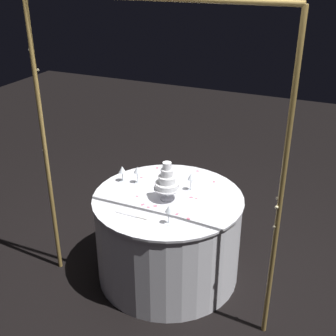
{
  "coord_description": "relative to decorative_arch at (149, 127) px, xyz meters",
  "views": [
    {
      "loc": [
        -1.29,
        2.91,
        2.61
      ],
      "look_at": [
        0.0,
        0.0,
        1.06
      ],
      "focal_mm": 46.62,
      "sensor_mm": 36.0,
      "label": 1
    }
  ],
  "objects": [
    {
      "name": "wine_glass_2",
      "position": [
        0.49,
        -0.43,
        -0.63
      ],
      "size": [
        0.07,
        0.07,
        0.15
      ],
      "color": "silver",
      "rests_on": "main_table"
    },
    {
      "name": "rose_petal_9",
      "position": [
        0.32,
        -0.79,
        -0.74
      ],
      "size": [
        0.03,
        0.04,
        0.0
      ],
      "primitive_type": "ellipsoid",
      "rotation": [
        0.0,
        0.0,
        5.02
      ],
      "color": "#EA6B84",
      "rests_on": "main_table"
    },
    {
      "name": "wine_glass_3",
      "position": [
        -0.17,
        0.04,
        -0.62
      ],
      "size": [
        0.06,
        0.06,
        0.16
      ],
      "color": "silver",
      "rests_on": "main_table"
    },
    {
      "name": "rose_petal_2",
      "position": [
        0.24,
        -0.23,
        -0.74
      ],
      "size": [
        0.03,
        0.02,
        0.0
      ],
      "primitive_type": "ellipsoid",
      "rotation": [
        0.0,
        0.0,
        3.18
      ],
      "color": "#EA6B84",
      "rests_on": "main_table"
    },
    {
      "name": "rose_petal_0",
      "position": [
        -0.27,
        -0.74,
        -0.74
      ],
      "size": [
        0.03,
        0.04,
        0.0
      ],
      "primitive_type": "ellipsoid",
      "rotation": [
        0.0,
        0.0,
        1.88
      ],
      "color": "#EA6B84",
      "rests_on": "main_table"
    },
    {
      "name": "rose_petal_1",
      "position": [
        -0.18,
        -0.1,
        -0.74
      ],
      "size": [
        0.04,
        0.04,
        0.0
      ],
      "primitive_type": "ellipsoid",
      "rotation": [
        0.0,
        0.0,
        1.14
      ],
      "color": "#EA6B84",
      "rests_on": "main_table"
    },
    {
      "name": "cake_knife",
      "position": [
        0.13,
        0.06,
        -0.73
      ],
      "size": [
        0.3,
        0.03,
        0.01
      ],
      "color": "silver",
      "rests_on": "main_table"
    },
    {
      "name": "rose_petal_12",
      "position": [
        -0.18,
        -0.4,
        -0.74
      ],
      "size": [
        0.05,
        0.04,
        0.0
      ],
      "primitive_type": "ellipsoid",
      "rotation": [
        0.0,
        0.0,
        3.72
      ],
      "color": "#EA6B84",
      "rests_on": "main_table"
    },
    {
      "name": "rose_petal_10",
      "position": [
        0.37,
        -0.55,
        -0.74
      ],
      "size": [
        0.04,
        0.04,
        0.0
      ],
      "primitive_type": "ellipsoid",
      "rotation": [
        0.0,
        0.0,
        0.77
      ],
      "color": "#EA6B84",
      "rests_on": "main_table"
    },
    {
      "name": "main_table",
      "position": [
        -0.0,
        -0.33,
        -1.13
      ],
      "size": [
        1.28,
        1.28,
        0.79
      ],
      "color": "white",
      "rests_on": "ground"
    },
    {
      "name": "rose_petal_4",
      "position": [
        0.08,
        -0.11,
        -0.74
      ],
      "size": [
        0.03,
        0.03,
        0.0
      ],
      "primitive_type": "ellipsoid",
      "rotation": [
        0.0,
        0.0,
        3.32
      ],
      "color": "#EA6B84",
      "rests_on": "main_table"
    },
    {
      "name": "rose_petal_8",
      "position": [
        -0.06,
        -0.89,
        -0.74
      ],
      "size": [
        0.04,
        0.03,
        0.0
      ],
      "primitive_type": "ellipsoid",
      "rotation": [
        0.0,
        0.0,
        3.52
      ],
      "color": "#EA6B84",
      "rests_on": "main_table"
    },
    {
      "name": "rose_petal_7",
      "position": [
        0.2,
        -0.5,
        -0.74
      ],
      "size": [
        0.03,
        0.03,
        0.0
      ],
      "primitive_type": "ellipsoid",
      "rotation": [
        0.0,
        0.0,
        2.2
      ],
      "color": "#EA6B84",
      "rests_on": "main_table"
    },
    {
      "name": "wine_glass_0",
      "position": [
        0.35,
        -0.45,
        -0.62
      ],
      "size": [
        0.06,
        0.06,
        0.16
      ],
      "color": "silver",
      "rests_on": "main_table"
    },
    {
      "name": "ground_plane",
      "position": [
        -0.0,
        -0.33,
        -1.53
      ],
      "size": [
        12.0,
        12.0,
        0.0
      ],
      "primitive_type": "plane",
      "color": "black"
    },
    {
      "name": "rose_petal_6",
      "position": [
        0.13,
        -0.13,
        -0.74
      ],
      "size": [
        0.04,
        0.04,
        0.0
      ],
      "primitive_type": "ellipsoid",
      "rotation": [
        0.0,
        0.0,
        1.07
      ],
      "color": "#EA6B84",
      "rests_on": "main_table"
    },
    {
      "name": "rose_petal_3",
      "position": [
        -0.23,
        -0.39,
        -0.74
      ],
      "size": [
        0.03,
        0.02,
        0.0
      ],
      "primitive_type": "ellipsoid",
      "rotation": [
        0.0,
        0.0,
        3.03
      ],
      "color": "#EA6B84",
      "rests_on": "main_table"
    },
    {
      "name": "wine_glass_1",
      "position": [
        -0.13,
        -0.52,
        -0.62
      ],
      "size": [
        0.06,
        0.06,
        0.16
      ],
      "color": "silver",
      "rests_on": "main_table"
    },
    {
      "name": "tiered_cake",
      "position": [
        -0.01,
        -0.29,
        -0.57
      ],
      "size": [
        0.22,
        0.22,
        0.34
      ],
      "color": "silver",
      "rests_on": "main_table"
    },
    {
      "name": "rose_petal_11",
      "position": [
        0.03,
        -0.15,
        -0.74
      ],
      "size": [
        0.04,
        0.04,
        0.0
      ],
      "primitive_type": "ellipsoid",
      "rotation": [
        0.0,
        0.0,
        3.58
      ],
      "color": "#EA6B84",
      "rests_on": "main_table"
    },
    {
      "name": "decorative_arch",
      "position": [
        0.0,
        0.0,
        0.0
      ],
      "size": [
        1.96,
        0.06,
        2.4
      ],
      "color": "olive",
      "rests_on": "ground"
    },
    {
      "name": "rose_petal_5",
      "position": [
        -0.28,
        -0.08,
        -0.74
      ],
      "size": [
        0.04,
        0.04,
        0.0
      ],
      "primitive_type": "ellipsoid",
      "rotation": [
        0.0,
        0.0,
        2.42
      ],
      "color": "#EA6B84",
      "rests_on": "main_table"
    }
  ]
}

